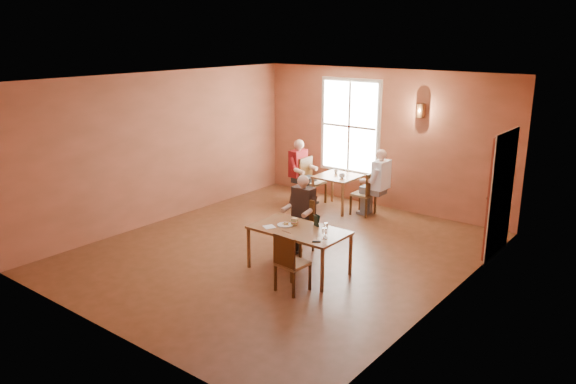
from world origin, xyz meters
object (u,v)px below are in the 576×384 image
Objects in this scene: chair_diner_main at (298,227)px; chair_empty at (293,262)px; diner_main at (297,218)px; diner_white at (365,183)px; chair_diner_white at (363,193)px; chair_diner_maroon at (313,181)px; main_table at (299,250)px; diner_maroon at (312,173)px; second_table at (337,192)px.

chair_empty is at bearing 123.89° from chair_diner_main.
diner_main is 2.56m from diner_white.
diner_white is at bearing 109.40° from chair_empty.
chair_diner_white is at bearing 90.00° from diner_white.
diner_main reaches higher than chair_diner_white.
chair_diner_maroon is at bearing 90.00° from diner_white.
main_table is 3.27m from diner_white.
chair_empty is 3.95m from chair_diner_white.
diner_white is at bearing 90.00° from diner_maroon.
second_table is 0.61× the size of diner_maroon.
diner_white is (-0.17, 2.56, 0.05)m from diner_main.
main_table is 1.82× the size of second_table.
chair_diner_maroon is at bearing 122.18° from main_table.
main_table is 1.68× the size of chair_empty.
diner_white reaches higher than chair_empty.
diner_maroon is (-1.36, 0.00, 0.00)m from diner_white.
chair_diner_maroon reaches higher than chair_empty.
chair_diner_main is at bearing 30.68° from chair_diner_maroon.
diner_maroon is at bearing 180.00° from second_table.
second_table is at bearing 113.01° from main_table.
second_table is 0.66m from chair_diner_white.
second_table is 0.82× the size of chair_diner_maroon.
chair_diner_maroon is at bearing 90.00° from chair_diner_white.
chair_diner_white is (-0.20, 2.56, -0.17)m from diner_main.
diner_white is at bearing 101.91° from main_table.
chair_diner_main is at bearing -71.42° from second_table.
diner_main reaches higher than chair_empty.
chair_empty is 4.50m from diner_maroon.
second_table is at bearing 90.00° from chair_diner_white.
second_table reaches higher than main_table.
chair_diner_white is at bearing 90.00° from chair_diner_maroon.
chair_diner_main is 2.67m from second_table.
chair_diner_main is at bearing 128.18° from chair_empty.
diner_main is (0.00, -0.03, 0.18)m from chair_diner_main.
main_table is at bearing -66.99° from second_table.
chair_diner_main reaches higher than main_table.
diner_white reaches higher than chair_diner_white.
main_table is 3.26m from chair_diner_white.
chair_diner_main is at bearing -90.00° from diner_main.
diner_maroon is at bearing 90.00° from chair_diner_white.
main_table is 1.11× the size of diner_white.
diner_white reaches higher than chair_diner_maroon.
diner_main is 2.98m from diner_maroon.
chair_diner_white reaches higher than chair_diner_main.
chair_diner_white is at bearing 109.82° from chair_empty.
diner_main is 1.37× the size of chair_diner_white.
diner_white is 1.34m from chair_diner_maroon.
second_table is 0.61× the size of diner_white.
main_table is at bearing -168.09° from diner_white.
second_table is (-0.85, 2.56, -0.27)m from diner_main.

